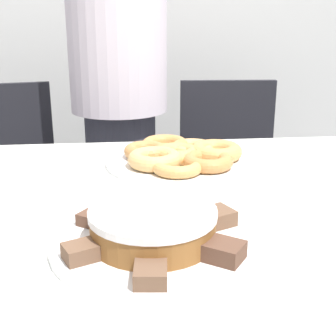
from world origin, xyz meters
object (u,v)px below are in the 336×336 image
person_standing (119,99)px  plate_donuts (178,162)px  office_chair_right (230,198)px  plate_cake (153,243)px  office_chair_left (9,207)px  frosted_cake (153,225)px

person_standing → plate_donuts: 0.71m
office_chair_right → plate_cake: bearing=-106.3°
office_chair_left → office_chair_right: same height
office_chair_left → frosted_cake: 1.26m
person_standing → office_chair_right: person_standing is taller
person_standing → plate_cake: (0.05, -1.12, -0.04)m
office_chair_left → office_chair_right: 0.89m
office_chair_left → plate_cake: size_ratio=2.70×
person_standing → frosted_cake: bearing=-87.5°
person_standing → office_chair_right: (0.44, -0.03, -0.41)m
plate_cake → frosted_cake: bearing=90.0°
person_standing → office_chair_left: size_ratio=1.80×
office_chair_right → plate_donuts: size_ratio=2.48×
person_standing → plate_cake: bearing=-87.5°
office_chair_right → plate_cake: 1.22m
office_chair_right → frosted_cake: (-0.39, -1.09, 0.41)m
office_chair_right → frosted_cake: size_ratio=4.35×
office_chair_right → plate_cake: office_chair_right is taller
office_chair_left → plate_donuts: (0.59, -0.66, 0.37)m
office_chair_right → frosted_cake: office_chair_right is taller
frosted_cake → office_chair_left: bearing=114.5°
person_standing → office_chair_left: bearing=-176.4°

